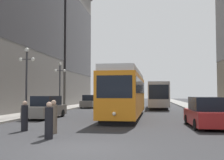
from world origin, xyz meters
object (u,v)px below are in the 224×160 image
at_px(parked_car_left_near, 90,102).
at_px(lamp_post_left_near, 27,71).
at_px(pedestrian_on_sidewalk, 25,117).
at_px(parked_car_right_far, 205,113).
at_px(pedestrian_crossing_near, 53,118).
at_px(streetcar, 126,93).
at_px(lamp_post_left_far, 60,79).
at_px(transit_bus, 158,94).
at_px(parked_car_left_mid, 46,108).
at_px(pedestrian_crossing_far, 49,122).

distance_m(parked_car_left_near, lamp_post_left_near, 16.38).
distance_m(pedestrian_on_sidewalk, lamp_post_left_near, 9.07).
bearing_deg(parked_car_left_near, parked_car_right_far, -61.00).
xyz_separation_m(parked_car_left_near, pedestrian_crossing_near, (3.58, -24.35, -0.06)).
distance_m(pedestrian_crossing_near, lamp_post_left_near, 10.48).
relative_size(streetcar, pedestrian_crossing_near, 7.95).
relative_size(parked_car_right_far, lamp_post_left_far, 0.87).
distance_m(streetcar, pedestrian_crossing_near, 10.20).
relative_size(transit_bus, pedestrian_on_sidewalk, 6.99).
bearing_deg(lamp_post_left_near, parked_car_left_mid, -9.79).
height_order(parked_car_left_near, parked_car_left_mid, same).
bearing_deg(pedestrian_on_sidewalk, streetcar, -99.68).
xyz_separation_m(parked_car_left_mid, pedestrian_crossing_near, (3.57, -8.04, -0.06)).
height_order(parked_car_left_near, pedestrian_crossing_near, parked_car_left_near).
height_order(parked_car_right_far, pedestrian_on_sidewalk, parked_car_right_far).
height_order(streetcar, pedestrian_crossing_near, streetcar).
bearing_deg(parked_car_right_far, pedestrian_crossing_near, 21.85).
relative_size(pedestrian_crossing_far, pedestrian_on_sidewalk, 1.02).
xyz_separation_m(parked_car_right_far, lamp_post_left_far, (-13.64, 13.34, 2.91)).
relative_size(pedestrian_crossing_far, lamp_post_left_far, 0.30).
distance_m(pedestrian_crossing_far, lamp_post_left_far, 19.76).
distance_m(streetcar, parked_car_right_far, 8.18).
bearing_deg(pedestrian_crossing_near, parked_car_left_near, -153.35).
bearing_deg(pedestrian_crossing_far, streetcar, 1.35).
height_order(streetcar, parked_car_left_near, streetcar).
distance_m(parked_car_left_mid, pedestrian_crossing_far, 10.47).
bearing_deg(pedestrian_crossing_near, parked_car_left_mid, -137.76).
relative_size(streetcar, lamp_post_left_near, 2.34).
distance_m(transit_bus, parked_car_left_near, 9.57).
height_order(transit_bus, pedestrian_on_sidewalk, transit_bus).
bearing_deg(transit_bus, streetcar, -101.59).
bearing_deg(parked_car_right_far, lamp_post_left_near, -21.31).
relative_size(transit_bus, lamp_post_left_far, 2.07).
xyz_separation_m(transit_bus, parked_car_left_mid, (-9.50, -16.47, -1.10)).
relative_size(pedestrian_crossing_far, lamp_post_left_near, 0.29).
bearing_deg(parked_car_left_mid, streetcar, 17.41).
relative_size(transit_bus, lamp_post_left_near, 1.97).
bearing_deg(pedestrian_crossing_far, pedestrian_crossing_near, 26.86).
bearing_deg(pedestrian_crossing_far, lamp_post_left_near, 43.84).
height_order(transit_bus, parked_car_right_far, transit_bus).
bearing_deg(streetcar, pedestrian_crossing_near, -105.26).
relative_size(streetcar, lamp_post_left_far, 2.46).
relative_size(pedestrian_crossing_near, lamp_post_left_far, 0.31).
relative_size(parked_car_left_near, pedestrian_on_sidewalk, 2.92).
distance_m(streetcar, parked_car_left_mid, 6.74).
bearing_deg(streetcar, pedestrian_crossing_far, -101.12).
relative_size(streetcar, parked_car_left_mid, 2.72).
distance_m(transit_bus, lamp_post_left_far, 13.79).
xyz_separation_m(streetcar, parked_car_left_mid, (-6.41, -1.67, -1.26)).
bearing_deg(parked_car_right_far, streetcar, -50.91).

